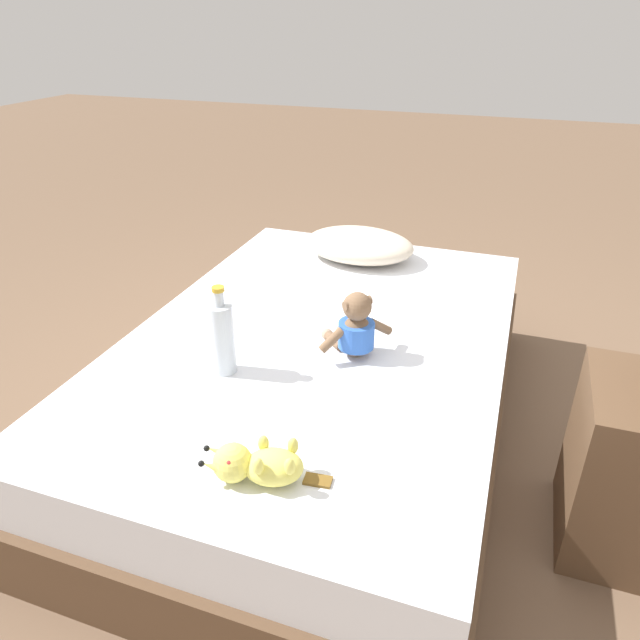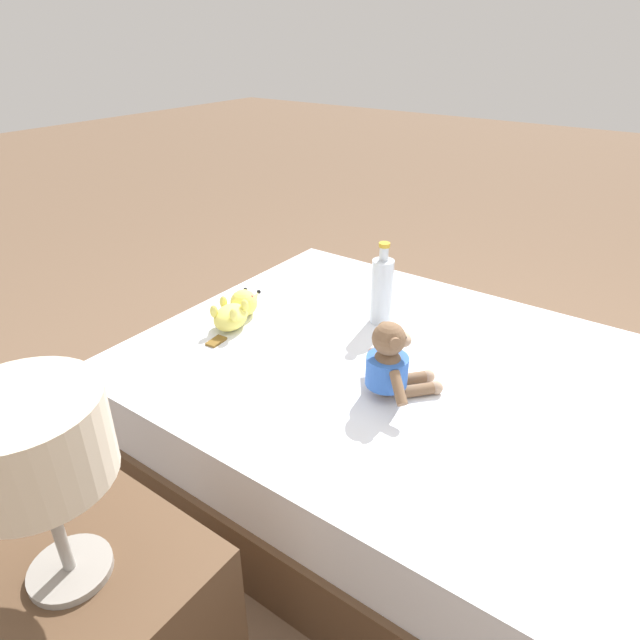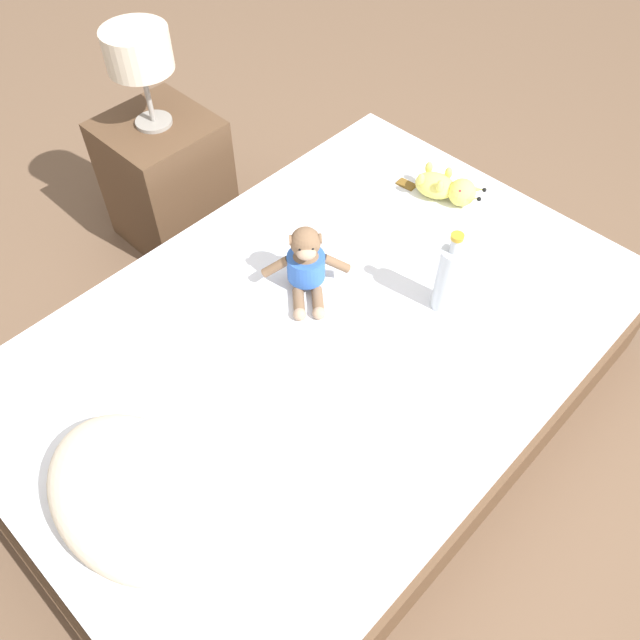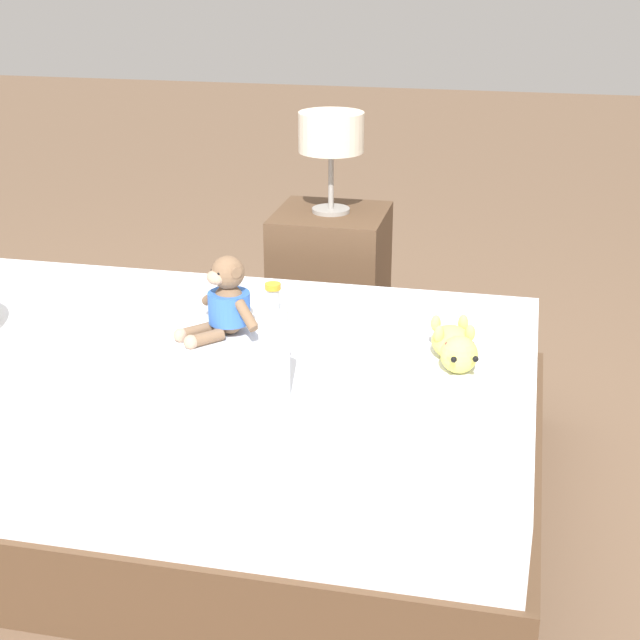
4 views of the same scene
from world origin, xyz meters
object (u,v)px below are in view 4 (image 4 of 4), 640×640
(plush_yellow_creature, at_px, (455,346))
(nightstand, at_px, (331,283))
(glass_bottle, at_px, (274,351))
(plush_monkey, at_px, (226,303))
(bed, at_px, (178,423))
(bedside_lamp, at_px, (331,135))

(plush_yellow_creature, bearing_deg, nightstand, 29.02)
(glass_bottle, bearing_deg, plush_yellow_creature, -53.78)
(plush_monkey, xyz_separation_m, plush_yellow_creature, (-0.06, -0.66, -0.05))
(plush_monkey, bearing_deg, bed, 147.20)
(nightstand, distance_m, bedside_lamp, 0.56)
(plush_yellow_creature, relative_size, bedside_lamp, 0.88)
(plush_monkey, xyz_separation_m, glass_bottle, (-0.37, -0.24, 0.03))
(bedside_lamp, bearing_deg, bed, 168.78)
(bedside_lamp, bearing_deg, glass_bottle, -174.30)
(bed, relative_size, glass_bottle, 6.72)
(nightstand, bearing_deg, plush_monkey, 173.07)
(plush_yellow_creature, distance_m, nightstand, 1.15)
(bed, relative_size, plush_monkey, 7.91)
(bed, distance_m, bedside_lamp, 1.27)
(nightstand, bearing_deg, plush_yellow_creature, -150.98)
(glass_bottle, xyz_separation_m, bedside_lamp, (1.30, 0.13, 0.28))
(bed, height_order, bedside_lamp, bedside_lamp)
(bed, distance_m, nightstand, 1.11)
(bed, distance_m, plush_monkey, 0.37)
(bed, height_order, glass_bottle, glass_bottle)
(glass_bottle, height_order, nightstand, glass_bottle)
(plush_yellow_creature, height_order, nightstand, nightstand)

